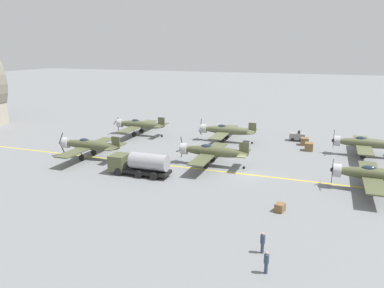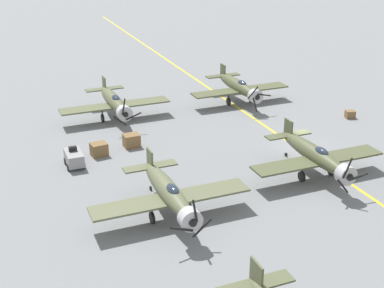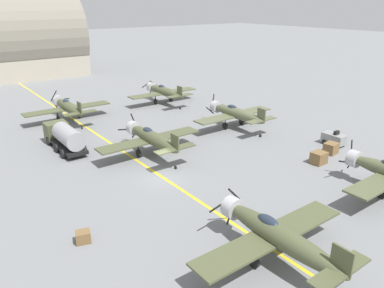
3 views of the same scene
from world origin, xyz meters
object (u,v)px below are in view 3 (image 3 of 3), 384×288
object	(u,v)px
airplane_far_center	(68,107)
tow_tractor	(334,139)
airplane_mid_center	(152,138)
supply_crate_mid_lane	(331,148)
supply_crate_outboard	(83,237)
supply_crate_by_tanker	(319,158)
fuel_tanker	(65,136)
airplane_near_center	(276,235)
airplane_far_right	(164,91)
airplane_mid_right	(236,113)

from	to	relation	value
airplane_far_center	tow_tractor	distance (m)	35.25
airplane_mid_center	supply_crate_mid_lane	world-z (taller)	airplane_mid_center
supply_crate_outboard	airplane_mid_center	bearing A→B (deg)	41.84
airplane_far_center	supply_crate_mid_lane	size ratio (longest dim) A/B	8.16
supply_crate_mid_lane	tow_tractor	bearing A→B (deg)	28.50
tow_tractor	supply_crate_by_tanker	size ratio (longest dim) A/B	1.72
fuel_tanker	airplane_near_center	bearing A→B (deg)	-81.78
supply_crate_by_tanker	supply_crate_mid_lane	world-z (taller)	supply_crate_by_tanker
airplane_near_center	airplane_far_center	bearing A→B (deg)	97.00
airplane_mid_center	supply_crate_mid_lane	distance (m)	19.79
airplane_mid_center	airplane_far_right	bearing A→B (deg)	65.91
airplane_far_right	tow_tractor	distance (m)	28.60
supply_crate_by_tanker	fuel_tanker	bearing A→B (deg)	134.79
fuel_tanker	tow_tractor	world-z (taller)	fuel_tanker
supply_crate_mid_lane	airplane_far_right	bearing A→B (deg)	95.71
airplane_mid_right	supply_crate_outboard	size ratio (longest dim) A/B	11.90
supply_crate_mid_lane	supply_crate_outboard	size ratio (longest dim) A/B	1.46
airplane_far_right	airplane_mid_center	bearing A→B (deg)	-129.35
airplane_far_right	supply_crate_by_tanker	size ratio (longest dim) A/B	7.92
supply_crate_outboard	airplane_far_right	bearing A→B (deg)	48.81
fuel_tanker	supply_crate_mid_lane	size ratio (longest dim) A/B	5.44
tow_tractor	fuel_tanker	bearing A→B (deg)	145.69
supply_crate_outboard	airplane_near_center	bearing A→B (deg)	-45.65
airplane_near_center	supply_crate_outboard	distance (m)	13.17
airplane_far_center	airplane_mid_right	size ratio (longest dim) A/B	1.00
airplane_mid_center	fuel_tanker	size ratio (longest dim) A/B	1.50
airplane_mid_right	fuel_tanker	xyz separation A→B (m)	(-20.77, 5.93, -0.50)
airplane_far_right	airplane_mid_right	size ratio (longest dim) A/B	1.00
airplane_mid_center	supply_crate_outboard	bearing A→B (deg)	-126.10
tow_tractor	supply_crate_outboard	distance (m)	30.80
airplane_mid_right	airplane_near_center	distance (m)	27.46
airplane_mid_center	supply_crate_outboard	world-z (taller)	airplane_mid_center
airplane_far_center	airplane_mid_right	xyz separation A→B (m)	(16.63, -16.33, 0.00)
airplane_far_right	supply_crate_mid_lane	distance (m)	29.62
supply_crate_mid_lane	supply_crate_outboard	world-z (taller)	supply_crate_mid_lane
airplane_far_center	supply_crate_by_tanker	size ratio (longest dim) A/B	7.92
airplane_near_center	airplane_mid_center	bearing A→B (deg)	88.91
supply_crate_by_tanker	airplane_mid_center	bearing A→B (deg)	135.95
airplane_near_center	airplane_mid_center	xyz separation A→B (m)	(2.95, 20.17, 0.00)
airplane_mid_center	fuel_tanker	distance (m)	10.24
airplane_far_right	fuel_tanker	size ratio (longest dim) A/B	1.50
airplane_far_right	fuel_tanker	world-z (taller)	airplane_far_right
fuel_tanker	supply_crate_by_tanker	xyz separation A→B (m)	(19.64, -19.79, -0.88)
supply_crate_by_tanker	supply_crate_mid_lane	xyz separation A→B (m)	(3.41, 0.88, -0.02)
airplane_far_center	supply_crate_by_tanker	world-z (taller)	airplane_far_center
supply_crate_by_tanker	airplane_mid_right	bearing A→B (deg)	85.35
airplane_near_center	supply_crate_by_tanker	distance (m)	17.57
airplane_mid_center	tow_tractor	world-z (taller)	airplane_mid_center
airplane_near_center	airplane_far_right	bearing A→B (deg)	74.34
supply_crate_by_tanker	supply_crate_mid_lane	distance (m)	3.53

